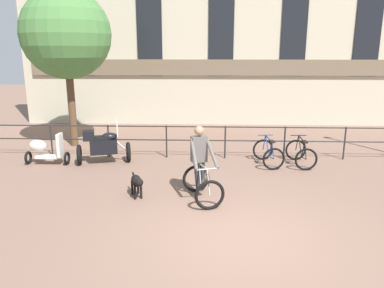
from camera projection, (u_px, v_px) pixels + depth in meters
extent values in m
plane|color=#7A5B4C|center=(237.00, 236.00, 7.00)|extent=(60.00, 60.00, 0.00)
cylinder|color=#232326|center=(51.00, 140.00, 12.12)|extent=(0.05, 0.05, 1.05)
cylinder|color=#232326|center=(109.00, 141.00, 12.05)|extent=(0.05, 0.05, 1.05)
cylinder|color=#232326|center=(167.00, 142.00, 11.98)|extent=(0.05, 0.05, 1.05)
cylinder|color=#232326|center=(225.00, 142.00, 11.90)|extent=(0.05, 0.05, 1.05)
cylinder|color=#232326|center=(284.00, 143.00, 11.83)|extent=(0.05, 0.05, 1.05)
cylinder|color=#232326|center=(345.00, 143.00, 11.76)|extent=(0.05, 0.05, 1.05)
cylinder|color=#232326|center=(225.00, 127.00, 11.78)|extent=(15.00, 0.04, 0.04)
cylinder|color=#232326|center=(225.00, 141.00, 11.89)|extent=(15.00, 0.04, 0.04)
cube|color=#BCB299|center=(221.00, 32.00, 16.62)|extent=(18.00, 0.60, 8.29)
cube|color=brown|center=(221.00, 68.00, 16.66)|extent=(17.10, 0.12, 0.70)
cube|color=black|center=(78.00, 22.00, 16.45)|extent=(1.10, 0.06, 4.64)
cube|color=black|center=(149.00, 22.00, 16.33)|extent=(1.10, 0.06, 4.64)
cube|color=black|center=(221.00, 21.00, 16.20)|extent=(1.10, 0.06, 4.64)
cube|color=black|center=(295.00, 21.00, 16.08)|extent=(1.10, 0.06, 4.64)
cube|color=black|center=(369.00, 21.00, 15.95)|extent=(1.10, 0.06, 4.64)
torus|color=black|center=(210.00, 195.00, 8.08)|extent=(0.67, 0.27, 0.68)
torus|color=black|center=(196.00, 179.00, 9.11)|extent=(0.67, 0.27, 0.68)
cylinder|color=#9E998E|center=(204.00, 178.00, 8.43)|extent=(0.18, 0.48, 0.60)
cylinder|color=#9E998E|center=(200.00, 175.00, 8.74)|extent=(0.10, 0.23, 0.52)
cylinder|color=#9E998E|center=(203.00, 166.00, 8.46)|extent=(0.23, 0.64, 0.10)
cylinder|color=#9E998E|center=(199.00, 183.00, 8.91)|extent=(0.16, 0.43, 0.08)
cylinder|color=#9E998E|center=(197.00, 171.00, 8.94)|extent=(0.10, 0.26, 0.47)
cylinder|color=#9E998E|center=(208.00, 182.00, 8.11)|extent=(0.09, 0.22, 0.54)
cylinder|color=#9E998E|center=(207.00, 169.00, 8.14)|extent=(0.47, 0.17, 0.03)
cube|color=black|center=(199.00, 163.00, 8.77)|extent=(0.19, 0.26, 0.05)
cube|color=#56514C|center=(199.00, 149.00, 8.69)|extent=(0.41, 0.32, 0.60)
sphere|color=#A87A5B|center=(199.00, 131.00, 8.58)|extent=(0.22, 0.22, 0.22)
cylinder|color=#56514C|center=(194.00, 154.00, 8.33)|extent=(0.23, 0.71, 0.60)
cylinder|color=#56514C|center=(212.00, 153.00, 8.43)|extent=(0.35, 0.69, 0.60)
cylinder|color=black|center=(197.00, 176.00, 8.73)|extent=(0.22, 0.32, 0.69)
cylinder|color=black|center=(203.00, 173.00, 8.75)|extent=(0.17, 0.32, 0.58)
ellipsoid|color=black|center=(136.00, 181.00, 8.80)|extent=(0.40, 0.54, 0.26)
cylinder|color=black|center=(138.00, 183.00, 8.61)|extent=(0.19, 0.19, 0.15)
sphere|color=black|center=(139.00, 182.00, 8.47)|extent=(0.18, 0.18, 0.18)
cone|color=black|center=(140.00, 184.00, 8.40)|extent=(0.13, 0.14, 0.10)
cylinder|color=black|center=(134.00, 175.00, 9.05)|extent=(0.11, 0.17, 0.10)
cylinder|color=black|center=(135.00, 192.00, 8.69)|extent=(0.06, 0.06, 0.35)
cylinder|color=black|center=(141.00, 192.00, 8.74)|extent=(0.06, 0.06, 0.35)
cylinder|color=black|center=(132.00, 188.00, 8.97)|extent=(0.06, 0.06, 0.35)
cylinder|color=black|center=(138.00, 187.00, 9.02)|extent=(0.06, 0.06, 0.35)
torus|color=black|center=(128.00, 152.00, 11.58)|extent=(0.28, 0.63, 0.62)
torus|color=black|center=(79.00, 155.00, 11.27)|extent=(0.28, 0.63, 0.62)
cube|color=black|center=(104.00, 146.00, 11.37)|extent=(0.88, 0.59, 0.44)
ellipsoid|color=black|center=(109.00, 136.00, 11.33)|extent=(0.55, 0.43, 0.24)
cube|color=black|center=(100.00, 138.00, 11.28)|extent=(0.62, 0.43, 0.10)
cylinder|color=#B2B2B7|center=(122.00, 146.00, 11.49)|extent=(0.41, 0.16, 0.41)
cube|color=silver|center=(117.00, 127.00, 11.32)|extent=(0.14, 0.43, 0.50)
cube|color=black|center=(89.00, 136.00, 11.19)|extent=(0.40, 0.43, 0.28)
torus|color=black|center=(263.00, 150.00, 11.78)|extent=(0.66, 0.16, 0.66)
torus|color=black|center=(274.00, 159.00, 10.77)|extent=(0.66, 0.16, 0.66)
cylinder|color=navy|center=(267.00, 146.00, 11.33)|extent=(0.10, 0.47, 0.58)
cylinder|color=navy|center=(270.00, 149.00, 11.03)|extent=(0.06, 0.22, 0.51)
cylinder|color=navy|center=(269.00, 138.00, 11.17)|extent=(0.13, 0.63, 0.10)
cylinder|color=navy|center=(271.00, 158.00, 10.97)|extent=(0.09, 0.42, 0.07)
cylinder|color=navy|center=(273.00, 150.00, 10.82)|extent=(0.06, 0.25, 0.46)
cylinder|color=navy|center=(264.00, 142.00, 11.62)|extent=(0.06, 0.21, 0.52)
cylinder|color=navy|center=(266.00, 135.00, 11.47)|extent=(0.48, 0.10, 0.03)
cube|color=black|center=(272.00, 141.00, 10.87)|extent=(0.15, 0.26, 0.05)
torus|color=black|center=(296.00, 150.00, 11.74)|extent=(0.66, 0.10, 0.66)
torus|color=black|center=(306.00, 159.00, 10.73)|extent=(0.66, 0.10, 0.66)
cylinder|color=black|center=(300.00, 146.00, 11.29)|extent=(0.06, 0.47, 0.58)
cylinder|color=black|center=(303.00, 150.00, 10.99)|extent=(0.04, 0.22, 0.51)
cylinder|color=black|center=(302.00, 139.00, 11.14)|extent=(0.07, 0.63, 0.10)
cylinder|color=black|center=(304.00, 158.00, 10.93)|extent=(0.05, 0.42, 0.07)
cylinder|color=black|center=(305.00, 151.00, 10.78)|extent=(0.04, 0.25, 0.46)
cylinder|color=black|center=(297.00, 143.00, 11.59)|extent=(0.04, 0.21, 0.52)
cylinder|color=black|center=(299.00, 135.00, 11.43)|extent=(0.48, 0.05, 0.03)
cube|color=black|center=(305.00, 142.00, 10.83)|extent=(0.13, 0.25, 0.05)
torus|color=black|center=(67.00, 158.00, 11.30)|extent=(0.09, 0.40, 0.40)
torus|color=black|center=(28.00, 158.00, 11.36)|extent=(0.09, 0.40, 0.40)
cube|color=beige|center=(47.00, 157.00, 11.32)|extent=(0.68, 0.29, 0.08)
cube|color=beige|center=(60.00, 145.00, 11.21)|extent=(0.10, 0.32, 0.72)
ellipsoid|color=beige|center=(38.00, 146.00, 11.25)|extent=(0.52, 0.31, 0.36)
cylinder|color=brown|center=(72.00, 104.00, 13.23)|extent=(0.26, 0.26, 3.06)
sphere|color=#477A3D|center=(66.00, 34.00, 12.64)|extent=(3.03, 3.03, 3.03)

